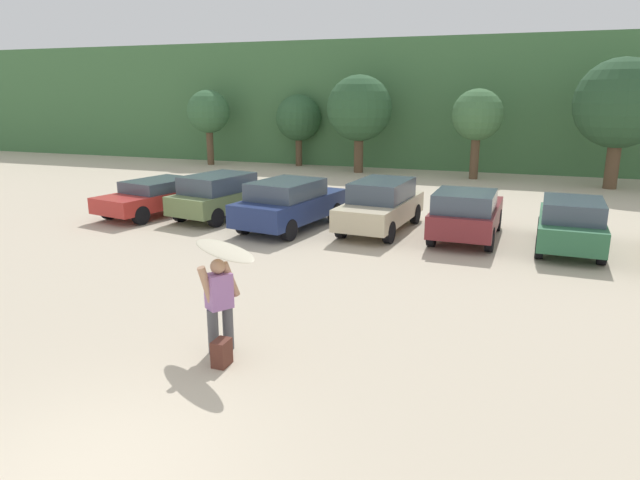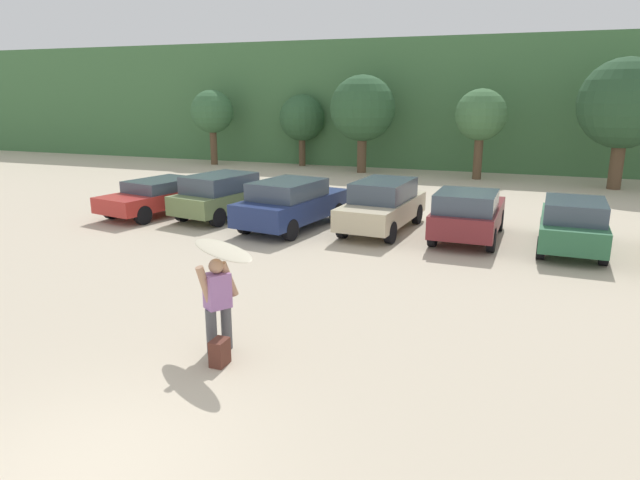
# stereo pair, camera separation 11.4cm
# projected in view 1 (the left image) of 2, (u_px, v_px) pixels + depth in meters

# --- Properties ---
(ground_plane) EXTENTS (120.00, 120.00, 0.00)m
(ground_plane) POSITION_uv_depth(u_px,v_px,m) (89.00, 474.00, 6.70)
(ground_plane) COLOR beige
(hillside_ridge) EXTENTS (108.00, 12.00, 7.48)m
(hillside_ridge) POSITION_uv_depth(u_px,v_px,m) (455.00, 103.00, 37.43)
(hillside_ridge) COLOR #427042
(hillside_ridge) RESTS_ON ground_plane
(tree_far_right) EXTENTS (2.62, 2.62, 4.60)m
(tree_far_right) POSITION_uv_depth(u_px,v_px,m) (208.00, 112.00, 34.83)
(tree_far_right) COLOR brown
(tree_far_right) RESTS_ON ground_plane
(tree_center_right) EXTENTS (2.77, 2.77, 4.31)m
(tree_center_right) POSITION_uv_depth(u_px,v_px,m) (299.00, 118.00, 34.37)
(tree_center_right) COLOR brown
(tree_center_right) RESTS_ON ground_plane
(tree_center_left) EXTENTS (3.62, 3.62, 5.38)m
(tree_center_left) POSITION_uv_depth(u_px,v_px,m) (359.00, 109.00, 31.24)
(tree_center_left) COLOR brown
(tree_center_left) RESTS_ON ground_plane
(tree_center) EXTENTS (2.63, 2.63, 4.63)m
(tree_center) POSITION_uv_depth(u_px,v_px,m) (477.00, 116.00, 28.89)
(tree_center) COLOR brown
(tree_center) RESTS_ON ground_plane
(tree_far_left) EXTENTS (4.10, 4.10, 5.99)m
(tree_far_left) POSITION_uv_depth(u_px,v_px,m) (620.00, 104.00, 25.71)
(tree_far_left) COLOR brown
(tree_far_left) RESTS_ON ground_plane
(parked_car_red) EXTENTS (2.71, 4.76, 1.29)m
(parked_car_red) POSITION_uv_depth(u_px,v_px,m) (157.00, 195.00, 20.87)
(parked_car_red) COLOR #B72D28
(parked_car_red) RESTS_ON ground_plane
(parked_car_olive_green) EXTENTS (2.59, 4.41, 1.59)m
(parked_car_olive_green) POSITION_uv_depth(u_px,v_px,m) (222.00, 195.00, 20.27)
(parked_car_olive_green) COLOR #6B7F4C
(parked_car_olive_green) RESTS_ON ground_plane
(parked_car_navy) EXTENTS (2.62, 4.78, 1.63)m
(parked_car_navy) POSITION_uv_depth(u_px,v_px,m) (290.00, 203.00, 18.66)
(parked_car_navy) COLOR navy
(parked_car_navy) RESTS_ON ground_plane
(parked_car_champagne) EXTENTS (2.09, 4.57, 1.65)m
(parked_car_champagne) POSITION_uv_depth(u_px,v_px,m) (381.00, 204.00, 18.40)
(parked_car_champagne) COLOR beige
(parked_car_champagne) RESTS_ON ground_plane
(parked_car_maroon) EXTENTS (1.96, 4.17, 1.59)m
(parked_car_maroon) POSITION_uv_depth(u_px,v_px,m) (466.00, 213.00, 17.21)
(parked_car_maroon) COLOR maroon
(parked_car_maroon) RESTS_ON ground_plane
(parked_car_forest_green) EXTENTS (1.88, 4.07, 1.52)m
(parked_car_forest_green) POSITION_uv_depth(u_px,v_px,m) (571.00, 223.00, 16.06)
(parked_car_forest_green) COLOR #2D6642
(parked_car_forest_green) RESTS_ON ground_plane
(person_adult) EXTENTS (0.54, 0.72, 1.68)m
(person_adult) POSITION_uv_depth(u_px,v_px,m) (219.00, 300.00, 9.66)
(person_adult) COLOR #4C4C51
(person_adult) RESTS_ON ground_plane
(surfboard_cream) EXTENTS (1.82, 1.41, 0.14)m
(surfboard_cream) POSITION_uv_depth(u_px,v_px,m) (224.00, 250.00, 9.55)
(surfboard_cream) COLOR beige
(backpack_dropped) EXTENTS (0.24, 0.34, 0.45)m
(backpack_dropped) POSITION_uv_depth(u_px,v_px,m) (222.00, 353.00, 9.32)
(backpack_dropped) COLOR #592D23
(backpack_dropped) RESTS_ON ground_plane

